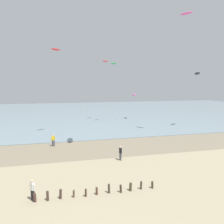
{
  "coord_description": "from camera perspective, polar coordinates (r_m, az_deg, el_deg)",
  "views": [
    {
      "loc": [
        -0.58,
        -8.39,
        8.84
      ],
      "look_at": [
        3.91,
        10.72,
        6.26
      ],
      "focal_mm": 33.55,
      "sensor_mm": 36.0,
      "label": 1
    }
  ],
  "objects": [
    {
      "name": "kite_aloft_5",
      "position": [
        39.77,
        19.58,
        23.99
      ],
      "size": [
        1.72,
        2.21,
        0.37
      ],
      "primitive_type": "ellipsoid",
      "rotation": [
        0.03,
        0.0,
        5.26
      ],
      "color": "#E54C99"
    },
    {
      "name": "kite_aloft_11",
      "position": [
        51.0,
        -1.87,
        13.68
      ],
      "size": [
        1.8,
        1.69,
        0.4
      ],
      "primitive_type": "ellipsoid",
      "rotation": [
        0.18,
        0.0,
        3.86
      ],
      "color": "red"
    },
    {
      "name": "person_by_waterline",
      "position": [
        24.98,
        2.31,
        -11.01
      ],
      "size": [
        0.27,
        0.56,
        1.71
      ],
      "color": "#4C4C56",
      "rests_on": "ground"
    },
    {
      "name": "groyne_mid",
      "position": [
        18.05,
        -4.62,
        -20.62
      ],
      "size": [
        9.77,
        0.36,
        0.79
      ],
      "color": "#4B332A",
      "rests_on": "ground"
    },
    {
      "name": "kite_aloft_9",
      "position": [
        47.74,
        0.46,
        13.07
      ],
      "size": [
        1.87,
        1.81,
        0.45
      ],
      "primitive_type": "ellipsoid",
      "rotation": [
        -0.24,
        0.0,
        0.75
      ],
      "color": "green"
    },
    {
      "name": "person_mid_beach",
      "position": [
        18.02,
        -20.86,
        -19.12
      ],
      "size": [
        0.41,
        0.45,
        1.71
      ],
      "color": "#232328",
      "rests_on": "ground"
    },
    {
      "name": "kite_aloft_0",
      "position": [
        45.54,
        22.22,
        9.7
      ],
      "size": [
        2.6,
        2.38,
        0.75
      ],
      "primitive_type": "ellipsoid",
      "rotation": [
        -0.48,
        0.0,
        0.7
      ],
      "color": "black"
    },
    {
      "name": "sea",
      "position": [
        67.79,
        -12.61,
        -0.14
      ],
      "size": [
        160.0,
        70.0,
        0.1
      ],
      "primitive_type": "cube",
      "color": "#7F939E",
      "rests_on": "ground"
    },
    {
      "name": "wet_sand_strip",
      "position": [
        29.33,
        -11.64,
        -10.2
      ],
      "size": [
        120.0,
        8.52,
        0.01
      ],
      "primitive_type": "cube",
      "color": "gray",
      "rests_on": "ground"
    },
    {
      "name": "kite_aloft_12",
      "position": [
        37.31,
        -15.13,
        16.15
      ],
      "size": [
        1.84,
        1.81,
        0.36
      ],
      "primitive_type": "ellipsoid",
      "rotation": [
        0.09,
        0.0,
        3.91
      ],
      "color": "red"
    },
    {
      "name": "person_nearest_camera",
      "position": [
        31.6,
        -15.74,
        -7.32
      ],
      "size": [
        0.57,
        0.22,
        1.71
      ],
      "color": "#383842",
      "rests_on": "ground"
    },
    {
      "name": "kite_aloft_6",
      "position": [
        52.89,
        6.04,
        4.71
      ],
      "size": [
        1.45,
        2.8,
        0.51
      ],
      "primitive_type": "ellipsoid",
      "rotation": [
        -0.1,
        0.0,
        1.35
      ],
      "color": "#E54C99"
    }
  ]
}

